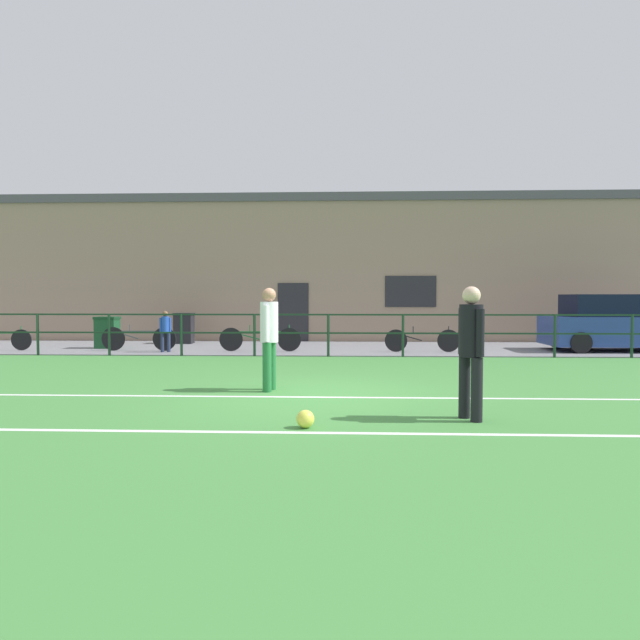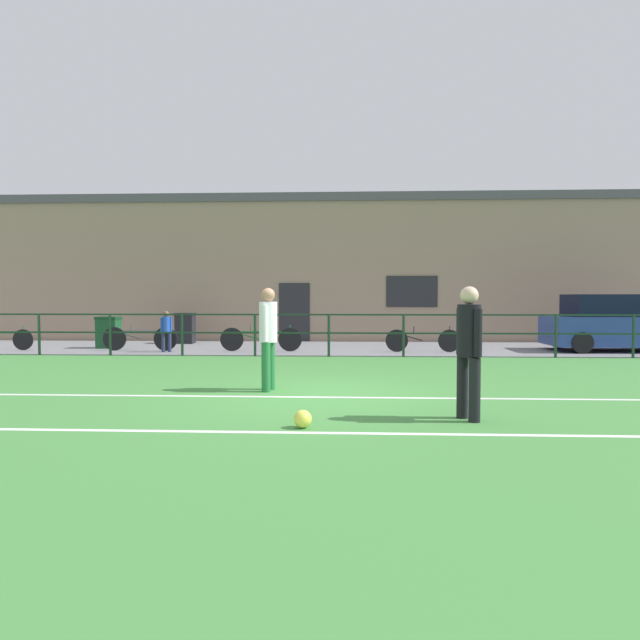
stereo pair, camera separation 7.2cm
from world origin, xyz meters
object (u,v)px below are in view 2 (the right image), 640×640
object	(u,v)px
bicycle_parked_2	(261,339)
player_striker	(268,332)
trash_bin_0	(109,332)
trash_bin_1	(185,328)
soccer_ball_match	(303,419)
bicycle_parked_3	(423,340)
parked_car_red	(614,324)
bicycle_parked_1	(140,338)
player_goalkeeper	(469,344)
spectator_child	(166,329)

from	to	relation	value
bicycle_parked_2	player_striker	bearing A→B (deg)	-80.22
trash_bin_0	trash_bin_1	xyz separation A→B (m)	(1.88, 1.85, 0.03)
trash_bin_1	bicycle_parked_2	bearing A→B (deg)	-41.51
player_striker	soccer_ball_match	size ratio (longest dim) A/B	7.91
bicycle_parked_3	soccer_ball_match	bearing A→B (deg)	-105.77
bicycle_parked_3	trash_bin_1	xyz separation A→B (m)	(-7.69, 2.65, 0.19)
trash_bin_0	parked_car_red	bearing A→B (deg)	-0.68
bicycle_parked_1	trash_bin_1	distance (m)	2.72
player_goalkeeper	bicycle_parked_2	xyz separation A→B (m)	(-4.11, 9.06, -0.61)
player_goalkeeper	spectator_child	bearing A→B (deg)	-166.50
bicycle_parked_1	trash_bin_1	world-z (taller)	trash_bin_1
bicycle_parked_2	bicycle_parked_3	distance (m)	4.70
spectator_child	bicycle_parked_3	distance (m)	7.39
spectator_child	soccer_ball_match	bearing A→B (deg)	99.93
trash_bin_0	player_striker	bearing A→B (deg)	-51.68
player_striker	soccer_ball_match	bearing A→B (deg)	-153.90
bicycle_parked_1	trash_bin_0	xyz separation A→B (m)	(-1.28, 0.80, 0.13)
bicycle_parked_2	bicycle_parked_3	size ratio (longest dim) A/B	1.11
soccer_ball_match	bicycle_parked_3	world-z (taller)	bicycle_parked_3
soccer_ball_match	bicycle_parked_1	distance (m)	11.12
bicycle_parked_3	trash_bin_0	world-z (taller)	trash_bin_0
spectator_child	trash_bin_1	size ratio (longest dim) A/B	1.14
soccer_ball_match	parked_car_red	bearing A→B (deg)	50.69
player_goalkeeper	bicycle_parked_1	bearing A→B (deg)	-164.14
parked_car_red	trash_bin_1	xyz separation A→B (m)	(-13.36, 2.03, -0.26)
player_goalkeeper	bicycle_parked_2	bearing A→B (deg)	179.89
player_striker	bicycle_parked_3	bearing A→B (deg)	-17.38
trash_bin_0	spectator_child	bearing A→B (deg)	-28.22
bicycle_parked_3	trash_bin_0	xyz separation A→B (m)	(-9.57, 0.80, 0.16)
spectator_child	trash_bin_0	bearing A→B (deg)	-45.06
bicycle_parked_2	player_goalkeeper	bearing A→B (deg)	-65.60
bicycle_parked_1	player_goalkeeper	bearing A→B (deg)	-49.63
soccer_ball_match	trash_bin_1	world-z (taller)	trash_bin_1
player_goalkeeper	spectator_child	xyz separation A→B (m)	(-6.78, 8.67, -0.30)
player_striker	parked_car_red	xyz separation A→B (m)	(9.18, 7.47, -0.20)
trash_bin_1	bicycle_parked_3	bearing A→B (deg)	-18.99
bicycle_parked_1	bicycle_parked_2	size ratio (longest dim) A/B	0.93
player_goalkeeper	bicycle_parked_1	size ratio (longest dim) A/B	0.78
player_goalkeeper	soccer_ball_match	world-z (taller)	player_goalkeeper
bicycle_parked_1	bicycle_parked_3	size ratio (longest dim) A/B	1.03
player_goalkeeper	parked_car_red	distance (m)	11.52
bicycle_parked_3	trash_bin_1	size ratio (longest dim) A/B	2.07
bicycle_parked_3	spectator_child	bearing A→B (deg)	-177.04
player_goalkeeper	bicycle_parked_1	world-z (taller)	player_goalkeeper
player_striker	spectator_child	world-z (taller)	player_striker
soccer_ball_match	trash_bin_1	xyz separation A→B (m)	(-4.98, 12.26, 0.43)
player_goalkeeper	bicycle_parked_3	bearing A→B (deg)	151.73
trash_bin_0	trash_bin_1	world-z (taller)	trash_bin_1
bicycle_parked_2	trash_bin_1	xyz separation A→B (m)	(-2.99, 2.65, 0.17)
player_striker	bicycle_parked_3	distance (m)	7.73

